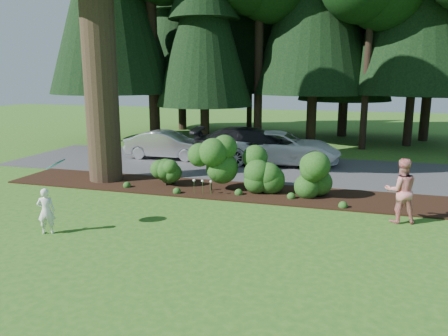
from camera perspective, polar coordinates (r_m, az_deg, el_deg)
name	(u,v)px	position (r m, az deg, el deg)	size (l,w,h in m)	color
ground	(185,219)	(12.61, -5.14, -6.59)	(80.00, 80.00, 0.00)	#285B1A
mulch_bed	(218,190)	(15.54, -0.74, -2.83)	(16.00, 2.50, 0.05)	black
driveway	(246,166)	(19.53, 2.96, 0.23)	(22.00, 6.00, 0.03)	#38383A
shrub_row	(239,170)	(15.04, 1.93, -0.27)	(6.53, 1.60, 1.61)	#214214
lily_cluster	(202,182)	(14.73, -2.84, -1.79)	(0.69, 0.09, 0.57)	#214214
car_silver_wagon	(167,145)	(21.35, -7.44, 3.02)	(1.41, 4.03, 1.33)	silver
car_white_suv	(281,148)	(20.05, 7.46, 2.66)	(2.46, 5.34, 1.48)	white
car_dark_suv	(254,145)	(20.09, 3.89, 2.96)	(2.28, 5.62, 1.63)	black
child	(46,211)	(12.14, -22.21, -5.23)	(0.44, 0.29, 1.21)	white
adult	(401,191)	(12.98, 22.11, -2.76)	(0.88, 0.68, 1.81)	red
frisbee	(56,164)	(12.06, -21.13, 0.49)	(0.49, 0.52, 0.30)	#187988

